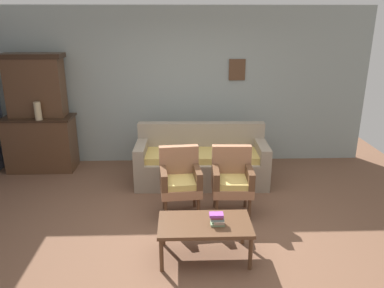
# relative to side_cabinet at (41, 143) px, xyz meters

# --- Properties ---
(ground_plane) EXTENTS (7.68, 7.68, 0.00)m
(ground_plane) POSITION_rel_side_cabinet_xyz_m (2.46, -2.25, -0.47)
(ground_plane) COLOR brown
(wall_back_with_decor) EXTENTS (6.40, 0.09, 2.70)m
(wall_back_with_decor) POSITION_rel_side_cabinet_xyz_m (2.46, 0.38, 0.88)
(wall_back_with_decor) COLOR #939E99
(wall_back_with_decor) RESTS_ON ground
(side_cabinet) EXTENTS (1.16, 0.55, 0.93)m
(side_cabinet) POSITION_rel_side_cabinet_xyz_m (0.00, 0.00, 0.00)
(side_cabinet) COLOR brown
(side_cabinet) RESTS_ON ground
(cabinet_upper_hutch) EXTENTS (0.99, 0.38, 1.03)m
(cabinet_upper_hutch) POSITION_rel_side_cabinet_xyz_m (0.00, 0.08, 0.98)
(cabinet_upper_hutch) COLOR brown
(cabinet_upper_hutch) RESTS_ON side_cabinet
(vase_on_cabinet) EXTENTS (0.11, 0.11, 0.29)m
(vase_on_cabinet) POSITION_rel_side_cabinet_xyz_m (0.09, -0.18, 0.61)
(vase_on_cabinet) COLOR #CBB489
(vase_on_cabinet) RESTS_ON side_cabinet
(floral_couch) EXTENTS (2.06, 0.85, 0.90)m
(floral_couch) POSITION_rel_side_cabinet_xyz_m (2.71, -0.62, -0.14)
(floral_couch) COLOR gray
(floral_couch) RESTS_ON ground
(armchair_by_doorway) EXTENTS (0.57, 0.54, 0.90)m
(armchair_by_doorway) POSITION_rel_side_cabinet_xyz_m (2.37, -1.64, 0.03)
(armchair_by_doorway) COLOR #9E6B4C
(armchair_by_doorway) RESTS_ON ground
(armchair_near_couch_end) EXTENTS (0.54, 0.51, 0.90)m
(armchair_near_couch_end) POSITION_rel_side_cabinet_xyz_m (3.05, -1.64, 0.03)
(armchair_near_couch_end) COLOR #9E6B4C
(armchair_near_couch_end) RESTS_ON ground
(coffee_table) EXTENTS (1.00, 0.56, 0.42)m
(coffee_table) POSITION_rel_side_cabinet_xyz_m (2.63, -2.63, -0.09)
(coffee_table) COLOR brown
(coffee_table) RESTS_ON ground
(book_stack_on_table) EXTENTS (0.16, 0.11, 0.13)m
(book_stack_on_table) POSITION_rel_side_cabinet_xyz_m (2.76, -2.67, 0.02)
(book_stack_on_table) COLOR gray
(book_stack_on_table) RESTS_ON coffee_table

